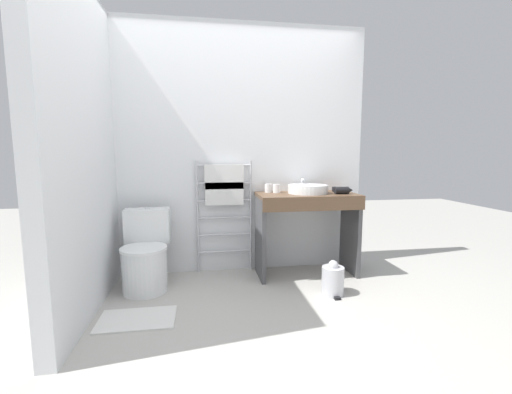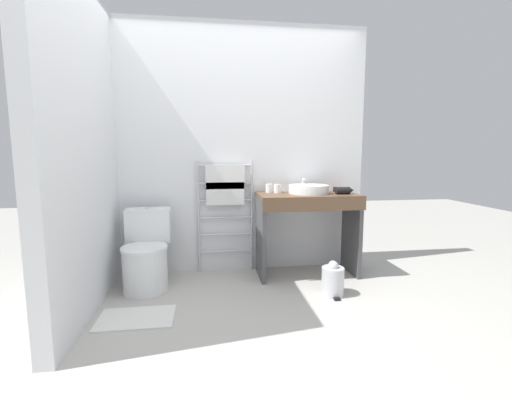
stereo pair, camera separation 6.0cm
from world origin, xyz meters
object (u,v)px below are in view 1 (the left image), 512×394
object	(u,v)px
cup_near_wall	(268,188)
hair_dryer	(342,190)
sink_basin	(308,189)
trash_bin	(333,280)
toilet	(145,256)
towel_radiator	(224,193)
cup_near_edge	(277,188)

from	to	relation	value
cup_near_wall	hair_dryer	distance (m)	0.74
sink_basin	hair_dryer	xyz separation A→B (m)	(0.32, -0.10, -0.01)
cup_near_wall	trash_bin	bearing A→B (deg)	-56.81
toilet	trash_bin	bearing A→B (deg)	-13.77
toilet	trash_bin	world-z (taller)	toilet
cup_near_wall	hair_dryer	world-z (taller)	cup_near_wall
trash_bin	toilet	bearing A→B (deg)	166.23
sink_basin	towel_radiator	bearing A→B (deg)	167.22
towel_radiator	cup_near_wall	distance (m)	0.45
cup_near_edge	sink_basin	bearing A→B (deg)	-17.15
toilet	trash_bin	xyz separation A→B (m)	(1.64, -0.40, -0.17)
towel_radiator	cup_near_edge	xyz separation A→B (m)	(0.53, -0.10, 0.05)
towel_radiator	trash_bin	xyz separation A→B (m)	(0.89, -0.74, -0.70)
sink_basin	trash_bin	bearing A→B (deg)	-82.93
towel_radiator	hair_dryer	distance (m)	1.18
cup_near_wall	hair_dryer	xyz separation A→B (m)	(0.70, -0.22, -0.01)
sink_basin	hair_dryer	bearing A→B (deg)	-16.51
towel_radiator	cup_near_edge	world-z (taller)	towel_radiator
hair_dryer	cup_near_edge	bearing A→B (deg)	163.18
towel_radiator	cup_near_wall	world-z (taller)	towel_radiator
towel_radiator	trash_bin	bearing A→B (deg)	-39.63
sink_basin	trash_bin	xyz separation A→B (m)	(0.07, -0.55, -0.75)
toilet	sink_basin	world-z (taller)	sink_basin
sink_basin	hair_dryer	size ratio (longest dim) A/B	2.15
toilet	cup_near_wall	size ratio (longest dim) A/B	8.18
sink_basin	cup_near_wall	size ratio (longest dim) A/B	4.52
sink_basin	cup_near_edge	world-z (taller)	cup_near_edge
sink_basin	trash_bin	size ratio (longest dim) A/B	1.29
cup_near_edge	cup_near_wall	bearing A→B (deg)	155.14
hair_dryer	trash_bin	xyz separation A→B (m)	(-0.26, -0.46, -0.74)
towel_radiator	trash_bin	size ratio (longest dim) A/B	3.73
towel_radiator	hair_dryer	xyz separation A→B (m)	(1.15, -0.28, 0.04)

